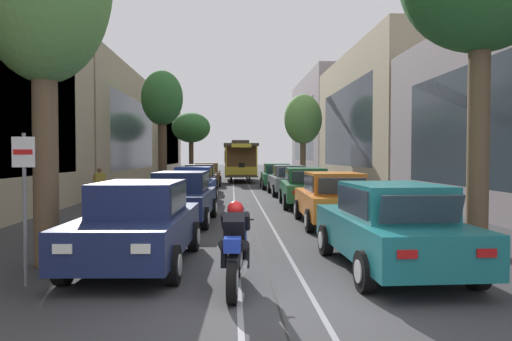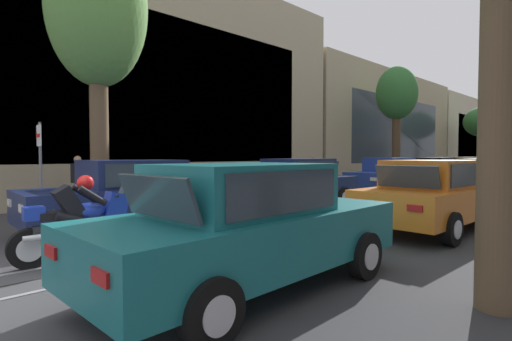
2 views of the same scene
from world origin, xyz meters
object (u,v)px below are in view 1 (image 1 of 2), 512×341
object	(u,v)px
parked_car_brown_fifth_left	(207,174)
parked_car_green_mid_right	(305,187)
fire_hydrant	(133,206)
street_sign_post	(24,191)
parked_car_grey_fourth_right	(288,180)
motorcycle_with_rider	(235,248)
street_tree_kerb_left_second	(162,101)
parked_car_blue_mid_left	(194,184)
parked_car_navy_near_left	(139,223)
street_tree_kerb_right_second	(303,120)
parked_car_black_fourth_left	(200,178)
parked_car_teal_near_right	(391,226)
parked_car_orange_second_right	(333,198)
parked_car_green_fifth_right	(277,176)
cable_car_trolley	(240,161)
pedestrian_on_left_pavement	(100,183)
parked_car_navy_second_left	(181,197)
street_tree_kerb_left_mid	(191,128)

from	to	relation	value
parked_car_brown_fifth_left	parked_car_green_mid_right	world-z (taller)	same
fire_hydrant	street_sign_post	world-z (taller)	street_sign_post
parked_car_grey_fourth_right	motorcycle_with_rider	world-z (taller)	parked_car_grey_fourth_right
street_tree_kerb_left_second	parked_car_blue_mid_left	bearing A→B (deg)	-67.66
parked_car_navy_near_left	street_tree_kerb_right_second	world-z (taller)	street_tree_kerb_right_second
parked_car_green_mid_right	street_tree_kerb_right_second	distance (m)	16.71
parked_car_black_fourth_left	parked_car_teal_near_right	bearing A→B (deg)	-75.62
parked_car_blue_mid_left	parked_car_orange_second_right	distance (m)	8.62
parked_car_brown_fifth_left	motorcycle_with_rider	xyz separation A→B (m)	(1.79, -25.40, -0.15)
parked_car_green_fifth_right	motorcycle_with_rider	xyz separation A→B (m)	(-2.77, -22.31, -0.15)
parked_car_black_fourth_left	street_tree_kerb_right_second	xyz separation A→B (m)	(7.14, 8.67, 3.96)
parked_car_brown_fifth_left	cable_car_trolley	bearing A→B (deg)	68.68
fire_hydrant	motorcycle_with_rider	bearing A→B (deg)	-68.46
pedestrian_on_left_pavement	street_sign_post	xyz separation A→B (m)	(2.55, -13.41, 0.64)
parked_car_orange_second_right	parked_car_green_mid_right	size ratio (longest dim) A/B	0.99
street_sign_post	motorcycle_with_rider	bearing A→B (deg)	-5.93
parked_car_navy_second_left	street_tree_kerb_left_second	distance (m)	12.64
parked_car_green_mid_right	cable_car_trolley	distance (m)	19.81
parked_car_navy_second_left	parked_car_blue_mid_left	bearing A→B (deg)	91.23
parked_car_brown_fifth_left	street_tree_kerb_left_mid	xyz separation A→B (m)	(-1.92, 9.89, 3.76)
parked_car_blue_mid_left	parked_car_grey_fourth_right	distance (m)	5.90
parked_car_blue_mid_left	parked_car_brown_fifth_left	bearing A→B (deg)	90.14
fire_hydrant	street_tree_kerb_right_second	bearing A→B (deg)	66.11
parked_car_grey_fourth_right	street_tree_kerb_left_mid	world-z (taller)	street_tree_kerb_left_mid
parked_car_brown_fifth_left	pedestrian_on_left_pavement	bearing A→B (deg)	-109.32
parked_car_brown_fifth_left	street_sign_post	world-z (taller)	street_sign_post
parked_car_navy_second_left	parked_car_black_fourth_left	world-z (taller)	same
parked_car_green_fifth_right	cable_car_trolley	xyz separation A→B (m)	(-2.19, 9.18, 0.86)
parked_car_navy_near_left	parked_car_brown_fifth_left	xyz separation A→B (m)	(0.03, 23.67, 0.00)
parked_car_brown_fifth_left	street_tree_kerb_left_second	distance (m)	7.97
parked_car_navy_second_left	parked_car_orange_second_right	bearing A→B (deg)	-9.02
motorcycle_with_rider	fire_hydrant	world-z (taller)	motorcycle_with_rider
parked_car_navy_second_left	motorcycle_with_rider	size ratio (longest dim) A/B	2.22
pedestrian_on_left_pavement	fire_hydrant	world-z (taller)	pedestrian_on_left_pavement
parked_car_navy_near_left	motorcycle_with_rider	size ratio (longest dim) A/B	2.22
pedestrian_on_left_pavement	motorcycle_with_rider	bearing A→B (deg)	-66.87
parked_car_blue_mid_left	street_tree_kerb_left_mid	world-z (taller)	street_tree_kerb_left_mid
street_tree_kerb_left_second	cable_car_trolley	world-z (taller)	street_tree_kerb_left_second
parked_car_navy_second_left	street_tree_kerb_left_mid	bearing A→B (deg)	94.27
parked_car_navy_near_left	street_tree_kerb_left_second	bearing A→B (deg)	96.84
parked_car_teal_near_right	fire_hydrant	bearing A→B (deg)	129.88
parked_car_green_fifth_right	motorcycle_with_rider	distance (m)	22.48
parked_car_green_fifth_right	street_sign_post	world-z (taller)	street_sign_post
parked_car_navy_near_left	motorcycle_with_rider	world-z (taller)	parked_car_navy_near_left
parked_car_blue_mid_left	parked_car_grey_fourth_right	world-z (taller)	same
parked_car_grey_fourth_right	street_tree_kerb_right_second	bearing A→B (deg)	77.32
parked_car_blue_mid_left	parked_car_teal_near_right	size ratio (longest dim) A/B	1.00
parked_car_navy_near_left	street_tree_kerb_left_second	distance (m)	17.95
parked_car_teal_near_right	cable_car_trolley	bearing A→B (deg)	94.19
parked_car_blue_mid_left	street_sign_post	world-z (taller)	street_sign_post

